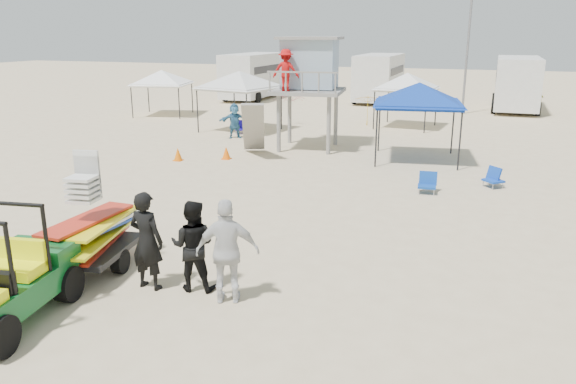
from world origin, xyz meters
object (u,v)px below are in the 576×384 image
(canopy_blue, at_px, (419,86))
(lifeguard_tower, at_px, (308,68))
(man_left, at_px, (147,241))
(surf_trailer, at_px, (92,229))

(canopy_blue, bearing_deg, lifeguard_tower, 169.81)
(man_left, distance_m, lifeguard_tower, 14.30)
(lifeguard_tower, bearing_deg, surf_trailer, -90.61)
(surf_trailer, height_order, man_left, surf_trailer)
(surf_trailer, bearing_deg, canopy_blue, 69.48)
(lifeguard_tower, relative_size, canopy_blue, 1.27)
(man_left, bearing_deg, surf_trailer, -6.65)
(man_left, height_order, canopy_blue, canopy_blue)
(man_left, xyz_separation_m, lifeguard_tower, (-1.37, 14.03, 2.38))
(man_left, bearing_deg, lifeguard_tower, -79.88)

